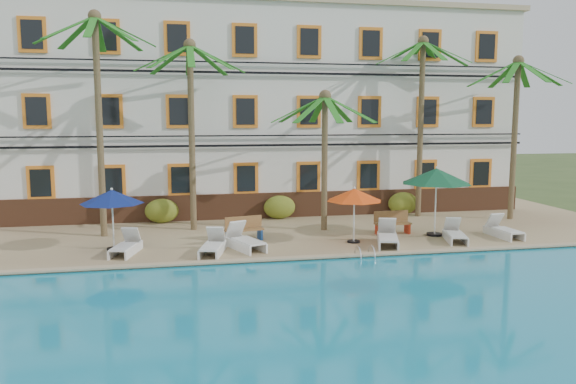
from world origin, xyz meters
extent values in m
plane|color=#384C23|center=(0.00, 0.00, 0.00)|extent=(100.00, 100.00, 0.00)
cube|color=tan|center=(0.00, 5.00, 0.12)|extent=(30.00, 12.00, 0.25)
cube|color=teal|center=(0.00, -7.00, 0.10)|extent=(26.00, 12.00, 0.20)
cube|color=tan|center=(0.00, -0.90, 0.28)|extent=(30.00, 0.35, 0.06)
cube|color=silver|center=(0.00, 10.00, 5.25)|extent=(25.00, 6.00, 10.00)
cube|color=brown|center=(0.00, 6.94, 0.85)|extent=(25.00, 0.12, 1.20)
cube|color=tan|center=(0.00, 10.00, 10.35)|extent=(25.40, 6.40, 0.25)
cube|color=orange|center=(-10.50, 6.95, 2.15)|extent=(1.15, 0.10, 1.50)
cube|color=black|center=(-10.50, 6.90, 2.15)|extent=(0.85, 0.04, 1.20)
cube|color=orange|center=(-7.50, 6.95, 2.15)|extent=(1.15, 0.10, 1.50)
cube|color=black|center=(-7.50, 6.90, 2.15)|extent=(0.85, 0.04, 1.20)
cube|color=orange|center=(-4.50, 6.95, 2.15)|extent=(1.15, 0.10, 1.50)
cube|color=black|center=(-4.50, 6.90, 2.15)|extent=(0.85, 0.04, 1.20)
cube|color=orange|center=(-1.50, 6.95, 2.15)|extent=(1.15, 0.10, 1.50)
cube|color=black|center=(-1.50, 6.90, 2.15)|extent=(0.85, 0.04, 1.20)
cube|color=orange|center=(1.50, 6.95, 2.15)|extent=(1.15, 0.10, 1.50)
cube|color=black|center=(1.50, 6.90, 2.15)|extent=(0.85, 0.04, 1.20)
cube|color=orange|center=(4.50, 6.95, 2.15)|extent=(1.15, 0.10, 1.50)
cube|color=black|center=(4.50, 6.90, 2.15)|extent=(0.85, 0.04, 1.20)
cube|color=orange|center=(7.50, 6.95, 2.15)|extent=(1.15, 0.10, 1.50)
cube|color=black|center=(7.50, 6.90, 2.15)|extent=(0.85, 0.04, 1.20)
cube|color=orange|center=(10.50, 6.95, 2.15)|extent=(1.15, 0.10, 1.50)
cube|color=black|center=(10.50, 6.90, 2.15)|extent=(0.85, 0.04, 1.20)
cube|color=orange|center=(-10.50, 6.95, 5.25)|extent=(1.15, 0.10, 1.50)
cube|color=black|center=(-10.50, 6.90, 5.25)|extent=(0.85, 0.04, 1.20)
cube|color=orange|center=(-7.50, 6.95, 5.25)|extent=(1.15, 0.10, 1.50)
cube|color=black|center=(-7.50, 6.90, 5.25)|extent=(0.85, 0.04, 1.20)
cube|color=orange|center=(-4.50, 6.95, 5.25)|extent=(1.15, 0.10, 1.50)
cube|color=black|center=(-4.50, 6.90, 5.25)|extent=(0.85, 0.04, 1.20)
cube|color=orange|center=(-1.50, 6.95, 5.25)|extent=(1.15, 0.10, 1.50)
cube|color=black|center=(-1.50, 6.90, 5.25)|extent=(0.85, 0.04, 1.20)
cube|color=orange|center=(1.50, 6.95, 5.25)|extent=(1.15, 0.10, 1.50)
cube|color=black|center=(1.50, 6.90, 5.25)|extent=(0.85, 0.04, 1.20)
cube|color=orange|center=(4.50, 6.95, 5.25)|extent=(1.15, 0.10, 1.50)
cube|color=black|center=(4.50, 6.90, 5.25)|extent=(0.85, 0.04, 1.20)
cube|color=orange|center=(7.50, 6.95, 5.25)|extent=(1.15, 0.10, 1.50)
cube|color=black|center=(7.50, 6.90, 5.25)|extent=(0.85, 0.04, 1.20)
cube|color=orange|center=(10.50, 6.95, 5.25)|extent=(1.15, 0.10, 1.50)
cube|color=black|center=(10.50, 6.90, 5.25)|extent=(0.85, 0.04, 1.20)
cube|color=orange|center=(-10.50, 6.95, 8.45)|extent=(1.15, 0.10, 1.50)
cube|color=black|center=(-10.50, 6.90, 8.45)|extent=(0.85, 0.04, 1.20)
cube|color=orange|center=(-7.50, 6.95, 8.45)|extent=(1.15, 0.10, 1.50)
cube|color=black|center=(-7.50, 6.90, 8.45)|extent=(0.85, 0.04, 1.20)
cube|color=orange|center=(-4.50, 6.95, 8.45)|extent=(1.15, 0.10, 1.50)
cube|color=black|center=(-4.50, 6.90, 8.45)|extent=(0.85, 0.04, 1.20)
cube|color=orange|center=(-1.50, 6.95, 8.45)|extent=(1.15, 0.10, 1.50)
cube|color=black|center=(-1.50, 6.90, 8.45)|extent=(0.85, 0.04, 1.20)
cube|color=orange|center=(1.50, 6.95, 8.45)|extent=(1.15, 0.10, 1.50)
cube|color=black|center=(1.50, 6.90, 8.45)|extent=(0.85, 0.04, 1.20)
cube|color=orange|center=(4.50, 6.95, 8.45)|extent=(1.15, 0.10, 1.50)
cube|color=black|center=(4.50, 6.90, 8.45)|extent=(0.85, 0.04, 1.20)
cube|color=orange|center=(7.50, 6.95, 8.45)|extent=(1.15, 0.10, 1.50)
cube|color=black|center=(7.50, 6.90, 8.45)|extent=(0.85, 0.04, 1.20)
cube|color=orange|center=(10.50, 6.95, 8.45)|extent=(1.15, 0.10, 1.50)
cube|color=black|center=(10.50, 6.90, 8.45)|extent=(0.85, 0.04, 1.20)
cube|color=black|center=(0.00, 6.80, 3.70)|extent=(25.00, 0.08, 0.10)
cube|color=black|center=(0.00, 6.80, 4.15)|extent=(25.00, 0.08, 0.06)
cube|color=black|center=(0.00, 6.80, 7.00)|extent=(25.00, 0.08, 0.10)
cube|color=black|center=(0.00, 6.80, 7.45)|extent=(25.00, 0.08, 0.06)
cylinder|color=brown|center=(-7.60, 4.17, 4.54)|extent=(0.26, 0.26, 8.58)
sphere|color=brown|center=(-7.60, 4.17, 8.83)|extent=(0.50, 0.50, 0.50)
cube|color=#1C6919|center=(-7.60, 5.30, 8.29)|extent=(0.28, 2.26, 1.11)
cube|color=#1C6919|center=(-8.39, 4.97, 8.29)|extent=(1.80, 1.80, 1.11)
cube|color=#1C6919|center=(-8.72, 4.17, 8.29)|extent=(2.26, 0.28, 1.11)
cube|color=#1C6919|center=(-8.39, 3.38, 8.29)|extent=(1.80, 1.80, 1.11)
cube|color=#1C6919|center=(-7.60, 3.05, 8.29)|extent=(0.28, 2.26, 1.11)
cube|color=#1C6919|center=(-6.80, 3.38, 8.29)|extent=(1.80, 1.80, 1.11)
cube|color=#1C6919|center=(-6.47, 4.17, 8.29)|extent=(2.26, 0.28, 1.11)
cube|color=#1C6919|center=(-6.80, 4.97, 8.29)|extent=(1.80, 1.80, 1.11)
cylinder|color=brown|center=(-4.02, 4.81, 4.09)|extent=(0.26, 0.26, 7.68)
sphere|color=brown|center=(-4.02, 4.81, 7.93)|extent=(0.50, 0.50, 0.50)
cube|color=#1C6919|center=(-4.02, 5.93, 7.38)|extent=(0.28, 2.26, 1.11)
cube|color=#1C6919|center=(-4.81, 5.60, 7.38)|extent=(1.80, 1.80, 1.11)
cube|color=#1C6919|center=(-5.14, 4.81, 7.38)|extent=(2.26, 0.28, 1.11)
cube|color=#1C6919|center=(-4.81, 4.01, 7.38)|extent=(1.80, 1.80, 1.11)
cube|color=#1C6919|center=(-4.02, 3.68, 7.38)|extent=(0.28, 2.26, 1.11)
cube|color=#1C6919|center=(-3.22, 4.01, 7.38)|extent=(1.80, 1.80, 1.11)
cube|color=#1C6919|center=(-2.89, 4.81, 7.38)|extent=(2.26, 0.28, 1.11)
cube|color=#1C6919|center=(-3.22, 5.60, 7.38)|extent=(1.80, 1.80, 1.11)
cylinder|color=brown|center=(1.40, 3.64, 3.06)|extent=(0.26, 0.26, 5.61)
sphere|color=brown|center=(1.40, 3.64, 5.86)|extent=(0.50, 0.50, 0.50)
cube|color=#1C6919|center=(1.40, 4.76, 5.32)|extent=(0.28, 2.26, 1.11)
cube|color=#1C6919|center=(0.60, 4.43, 5.32)|extent=(1.80, 1.80, 1.11)
cube|color=#1C6919|center=(0.27, 3.64, 5.32)|extent=(2.26, 0.28, 1.11)
cube|color=#1C6919|center=(0.60, 2.84, 5.32)|extent=(1.80, 1.80, 1.11)
cube|color=#1C6919|center=(1.40, 2.51, 5.32)|extent=(0.28, 2.26, 1.11)
cube|color=#1C6919|center=(2.20, 2.84, 5.32)|extent=(1.80, 1.80, 1.11)
cube|color=#1C6919|center=(2.53, 3.64, 5.32)|extent=(2.26, 0.28, 1.11)
cube|color=#1C6919|center=(2.20, 4.43, 5.32)|extent=(1.80, 1.80, 1.11)
cylinder|color=brown|center=(6.72, 6.00, 4.38)|extent=(0.26, 0.26, 8.25)
sphere|color=brown|center=(6.72, 6.00, 8.50)|extent=(0.50, 0.50, 0.50)
cube|color=#1C6919|center=(6.72, 7.12, 7.96)|extent=(0.28, 2.26, 1.11)
cube|color=#1C6919|center=(5.92, 6.79, 7.96)|extent=(1.80, 1.80, 1.11)
cube|color=#1C6919|center=(5.59, 6.00, 7.96)|extent=(2.26, 0.28, 1.11)
cube|color=#1C6919|center=(5.92, 5.20, 7.96)|extent=(1.80, 1.80, 1.11)
cube|color=#1C6919|center=(6.72, 4.87, 7.96)|extent=(0.28, 2.26, 1.11)
cube|color=#1C6919|center=(7.52, 5.20, 7.96)|extent=(1.80, 1.80, 1.11)
cube|color=#1C6919|center=(7.85, 6.00, 7.96)|extent=(2.26, 0.28, 1.11)
cube|color=#1C6919|center=(7.52, 6.79, 7.96)|extent=(1.80, 1.80, 1.11)
cylinder|color=brown|center=(10.66, 4.45, 3.89)|extent=(0.26, 0.26, 7.28)
sphere|color=brown|center=(10.66, 4.45, 7.53)|extent=(0.50, 0.50, 0.50)
cube|color=#1C6919|center=(10.66, 5.58, 6.98)|extent=(0.28, 2.26, 1.11)
cube|color=#1C6919|center=(9.87, 5.25, 6.98)|extent=(1.80, 1.80, 1.11)
cube|color=#1C6919|center=(9.54, 4.45, 6.98)|extent=(2.26, 0.28, 1.11)
cube|color=#1C6919|center=(9.87, 3.65, 6.98)|extent=(1.80, 1.80, 1.11)
cube|color=#1C6919|center=(10.66, 3.32, 6.98)|extent=(0.28, 2.26, 1.11)
cube|color=#1C6919|center=(11.46, 3.65, 6.98)|extent=(1.80, 1.80, 1.11)
cube|color=#1C6919|center=(11.79, 4.45, 6.98)|extent=(2.26, 0.28, 1.11)
cube|color=#1C6919|center=(11.46, 5.25, 6.98)|extent=(1.80, 1.80, 1.11)
ellipsoid|color=#1C5819|center=(-5.38, 6.60, 0.80)|extent=(1.50, 0.90, 1.10)
ellipsoid|color=#1C5819|center=(0.03, 6.60, 0.80)|extent=(1.50, 0.90, 1.10)
ellipsoid|color=#1C5819|center=(6.19, 6.60, 0.80)|extent=(1.50, 0.90, 1.10)
cylinder|color=black|center=(-6.96, 1.66, 0.29)|extent=(0.50, 0.50, 0.07)
cylinder|color=silver|center=(-6.96, 1.66, 1.33)|extent=(0.06, 0.06, 2.16)
cone|color=navy|center=(-6.96, 1.66, 2.18)|extent=(2.25, 2.25, 0.49)
sphere|color=silver|center=(-6.96, 1.66, 2.45)|extent=(0.10, 0.10, 0.10)
cylinder|color=black|center=(1.90, 1.11, 0.28)|extent=(0.48, 0.48, 0.07)
cylinder|color=silver|center=(1.90, 1.11, 1.28)|extent=(0.06, 0.06, 2.05)
cone|color=#E6450E|center=(1.90, 1.11, 2.09)|extent=(2.14, 2.14, 0.47)
sphere|color=silver|center=(1.90, 1.11, 2.35)|extent=(0.10, 0.10, 0.10)
cylinder|color=black|center=(5.50, 1.68, 0.29)|extent=(0.63, 0.63, 0.09)
cylinder|color=silver|center=(5.50, 1.68, 1.60)|extent=(0.06, 0.06, 2.70)
cone|color=#114C2E|center=(5.50, 1.68, 2.67)|extent=(2.81, 2.81, 0.62)
sphere|color=silver|center=(5.50, 1.68, 3.01)|extent=(0.10, 0.10, 0.10)
cube|color=silver|center=(-6.54, 0.65, 0.57)|extent=(0.89, 1.39, 0.06)
cube|color=silver|center=(-6.32, 1.51, 0.79)|extent=(0.69, 0.60, 0.64)
cube|color=silver|center=(-6.77, 0.96, 0.40)|extent=(0.51, 1.78, 0.30)
cube|color=silver|center=(-6.20, 0.81, 0.40)|extent=(0.51, 1.78, 0.30)
cube|color=silver|center=(-3.57, 0.06, 0.57)|extent=(0.92, 1.43, 0.06)
cube|color=silver|center=(-3.34, 0.94, 0.81)|extent=(0.71, 0.62, 0.66)
cube|color=silver|center=(-3.80, 0.38, 0.40)|extent=(0.53, 1.83, 0.30)
cube|color=silver|center=(-3.21, 0.23, 0.40)|extent=(0.53, 1.83, 0.30)
cube|color=silver|center=(-2.21, 0.56, 0.60)|extent=(1.15, 1.58, 0.07)
cube|color=silver|center=(-2.58, 1.48, 0.86)|extent=(0.81, 0.74, 0.72)
cube|color=silver|center=(-2.62, 0.69, 0.42)|extent=(0.82, 1.92, 0.33)
cube|color=silver|center=(-2.01, 0.94, 0.42)|extent=(0.82, 1.92, 0.33)
cube|color=silver|center=(2.89, 0.09, 0.60)|extent=(1.08, 1.56, 0.07)
cube|color=silver|center=(3.20, 1.03, 0.85)|extent=(0.79, 0.71, 0.71)
cube|color=silver|center=(2.66, 0.46, 0.41)|extent=(0.71, 1.94, 0.33)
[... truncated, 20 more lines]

